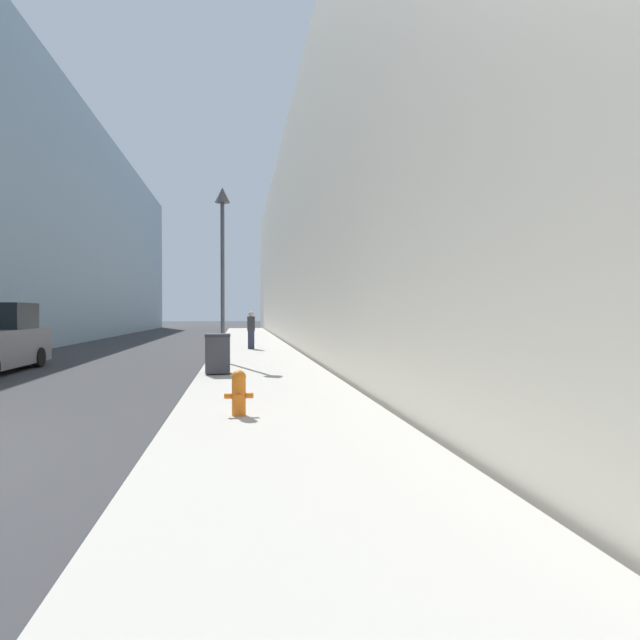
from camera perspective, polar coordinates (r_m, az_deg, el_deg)
sidewalk_right at (r=23.80m, az=-7.56°, el=-3.26°), size 3.56×60.00×0.12m
building_right_stone at (r=33.14m, az=5.90°, el=8.35°), size 12.00×60.00×12.19m
fire_hydrant at (r=8.12m, az=-9.26°, el=-8.08°), size 0.46×0.35×0.72m
trash_bin at (r=13.64m, az=-11.59°, el=-3.74°), size 0.65×0.62×1.07m
lamppost at (r=17.02m, az=-11.08°, el=8.96°), size 0.49×0.49×5.78m
pedestrian_on_sidewalk at (r=22.75m, az=-7.88°, el=-1.16°), size 0.34×0.22×1.69m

